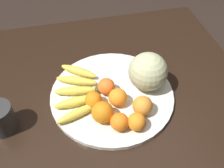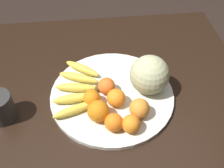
{
  "view_description": "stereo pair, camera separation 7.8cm",
  "coord_description": "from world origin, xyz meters",
  "px_view_note": "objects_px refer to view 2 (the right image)",
  "views": [
    {
      "loc": [
        0.09,
        0.62,
        1.52
      ],
      "look_at": [
        -0.06,
        -0.01,
        0.83
      ],
      "focal_mm": 42.0,
      "sensor_mm": 36.0,
      "label": 1
    },
    {
      "loc": [
        0.01,
        0.64,
        1.52
      ],
      "look_at": [
        -0.06,
        -0.01,
        0.83
      ],
      "focal_mm": 42.0,
      "sensor_mm": 36.0,
      "label": 2
    }
  ],
  "objects_px": {
    "orange_back_left": "(92,98)",
    "orange_top_small": "(114,122)",
    "orange_side_extra": "(131,124)",
    "fruit_bowl": "(112,94)",
    "banana_bunch": "(78,88)",
    "kitchen_table": "(98,115)",
    "orange_back_right": "(139,108)",
    "orange_front_left": "(107,86)",
    "melon": "(149,75)",
    "orange_mid_center": "(116,98)",
    "orange_front_right": "(97,111)"
  },
  "relations": [
    {
      "from": "orange_top_small",
      "to": "orange_back_left",
      "type": "bearing_deg",
      "value": -59.61
    },
    {
      "from": "orange_mid_center",
      "to": "orange_side_extra",
      "type": "height_order",
      "value": "orange_mid_center"
    },
    {
      "from": "orange_mid_center",
      "to": "orange_side_extra",
      "type": "relative_size",
      "value": 1.07
    },
    {
      "from": "orange_back_left",
      "to": "orange_side_extra",
      "type": "bearing_deg",
      "value": 134.13
    },
    {
      "from": "orange_back_left",
      "to": "orange_top_small",
      "type": "bearing_deg",
      "value": 120.39
    },
    {
      "from": "melon",
      "to": "orange_mid_center",
      "type": "xyz_separation_m",
      "value": [
        0.13,
        0.06,
        -0.04
      ]
    },
    {
      "from": "melon",
      "to": "banana_bunch",
      "type": "relative_size",
      "value": 0.47
    },
    {
      "from": "orange_back_left",
      "to": "orange_front_left",
      "type": "bearing_deg",
      "value": -138.6
    },
    {
      "from": "kitchen_table",
      "to": "orange_front_left",
      "type": "xyz_separation_m",
      "value": [
        -0.04,
        -0.02,
        0.15
      ]
    },
    {
      "from": "kitchen_table",
      "to": "orange_front_left",
      "type": "relative_size",
      "value": 19.08
    },
    {
      "from": "orange_back_left",
      "to": "orange_back_right",
      "type": "bearing_deg",
      "value": 156.77
    },
    {
      "from": "fruit_bowl",
      "to": "orange_top_small",
      "type": "bearing_deg",
      "value": 86.07
    },
    {
      "from": "orange_back_right",
      "to": "orange_top_small",
      "type": "distance_m",
      "value": 0.1
    },
    {
      "from": "orange_back_left",
      "to": "orange_top_small",
      "type": "distance_m",
      "value": 0.13
    },
    {
      "from": "melon",
      "to": "kitchen_table",
      "type": "bearing_deg",
      "value": 5.81
    },
    {
      "from": "fruit_bowl",
      "to": "melon",
      "type": "bearing_deg",
      "value": -176.02
    },
    {
      "from": "orange_side_extra",
      "to": "orange_front_left",
      "type": "bearing_deg",
      "value": -70.13
    },
    {
      "from": "melon",
      "to": "orange_top_small",
      "type": "relative_size",
      "value": 2.33
    },
    {
      "from": "kitchen_table",
      "to": "banana_bunch",
      "type": "height_order",
      "value": "banana_bunch"
    },
    {
      "from": "melon",
      "to": "orange_back_left",
      "type": "xyz_separation_m",
      "value": [
        0.21,
        0.05,
        -0.04
      ]
    },
    {
      "from": "orange_front_left",
      "to": "orange_back_right",
      "type": "height_order",
      "value": "orange_back_right"
    },
    {
      "from": "fruit_bowl",
      "to": "banana_bunch",
      "type": "relative_size",
      "value": 1.51
    },
    {
      "from": "melon",
      "to": "orange_back_right",
      "type": "distance_m",
      "value": 0.14
    },
    {
      "from": "orange_front_left",
      "to": "kitchen_table",
      "type": "bearing_deg",
      "value": 26.29
    },
    {
      "from": "banana_bunch",
      "to": "fruit_bowl",
      "type": "bearing_deg",
      "value": 177.68
    },
    {
      "from": "orange_front_left",
      "to": "banana_bunch",
      "type": "bearing_deg",
      "value": -8.62
    },
    {
      "from": "banana_bunch",
      "to": "orange_mid_center",
      "type": "relative_size",
      "value": 4.58
    },
    {
      "from": "orange_side_extra",
      "to": "melon",
      "type": "bearing_deg",
      "value": -117.91
    },
    {
      "from": "orange_front_right",
      "to": "orange_side_extra",
      "type": "distance_m",
      "value": 0.12
    },
    {
      "from": "fruit_bowl",
      "to": "orange_mid_center",
      "type": "bearing_deg",
      "value": 99.06
    },
    {
      "from": "kitchen_table",
      "to": "orange_back_left",
      "type": "height_order",
      "value": "orange_back_left"
    },
    {
      "from": "kitchen_table",
      "to": "orange_back_right",
      "type": "xyz_separation_m",
      "value": [
        -0.14,
        0.1,
        0.15
      ]
    },
    {
      "from": "melon",
      "to": "orange_top_small",
      "type": "height_order",
      "value": "melon"
    },
    {
      "from": "orange_front_left",
      "to": "orange_back_right",
      "type": "relative_size",
      "value": 0.91
    },
    {
      "from": "banana_bunch",
      "to": "orange_front_right",
      "type": "relative_size",
      "value": 4.04
    },
    {
      "from": "banana_bunch",
      "to": "orange_side_extra",
      "type": "bearing_deg",
      "value": 140.55
    },
    {
      "from": "kitchen_table",
      "to": "orange_back_right",
      "type": "height_order",
      "value": "orange_back_right"
    },
    {
      "from": "orange_back_right",
      "to": "orange_side_extra",
      "type": "height_order",
      "value": "orange_back_right"
    },
    {
      "from": "melon",
      "to": "orange_front_left",
      "type": "bearing_deg",
      "value": 0.3
    },
    {
      "from": "kitchen_table",
      "to": "orange_top_small",
      "type": "xyz_separation_m",
      "value": [
        -0.05,
        0.14,
        0.15
      ]
    },
    {
      "from": "orange_back_left",
      "to": "orange_mid_center",
      "type": "bearing_deg",
      "value": 172.49
    },
    {
      "from": "orange_mid_center",
      "to": "orange_top_small",
      "type": "relative_size",
      "value": 1.07
    },
    {
      "from": "banana_bunch",
      "to": "orange_back_right",
      "type": "xyz_separation_m",
      "value": [
        -0.21,
        0.14,
        0.02
      ]
    },
    {
      "from": "banana_bunch",
      "to": "orange_mid_center",
      "type": "distance_m",
      "value": 0.16
    },
    {
      "from": "orange_front_left",
      "to": "orange_top_small",
      "type": "height_order",
      "value": "orange_front_left"
    },
    {
      "from": "orange_front_right",
      "to": "fruit_bowl",
      "type": "bearing_deg",
      "value": -119.72
    },
    {
      "from": "kitchen_table",
      "to": "fruit_bowl",
      "type": "bearing_deg",
      "value": -169.87
    },
    {
      "from": "orange_back_left",
      "to": "orange_side_extra",
      "type": "distance_m",
      "value": 0.17
    },
    {
      "from": "banana_bunch",
      "to": "orange_back_left",
      "type": "xyz_separation_m",
      "value": [
        -0.05,
        0.07,
        0.01
      ]
    },
    {
      "from": "banana_bunch",
      "to": "orange_back_left",
      "type": "height_order",
      "value": "orange_back_left"
    }
  ]
}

